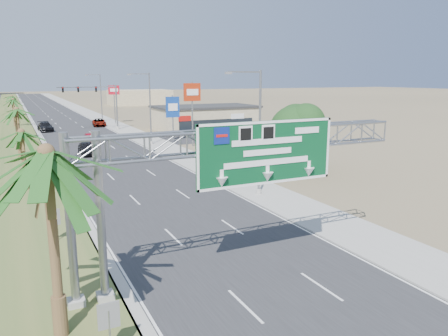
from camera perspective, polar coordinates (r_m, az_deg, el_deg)
name	(u,v)px	position (r m, az deg, el deg)	size (l,w,h in m)	color
road	(55,115)	(118.54, -21.16, 6.49)	(12.00, 300.00, 0.02)	#28282B
sidewalk_right	(90,113)	(119.56, -17.08, 6.83)	(4.00, 300.00, 0.10)	#9E9B93
median_grass	(11,116)	(118.10, -26.01, 6.10)	(7.00, 300.00, 0.12)	#455E29
sign_gantry	(233,153)	(20.15, 1.25, 2.03)	(16.75, 1.24, 7.50)	gray
palm_near	(46,154)	(15.96, -22.21, 1.71)	(5.70, 5.70, 8.35)	brown
palm_row_b	(21,133)	(39.99, -24.96, 4.16)	(3.99, 3.99, 5.95)	brown
palm_row_c	(17,111)	(55.85, -25.47, 6.80)	(3.99, 3.99, 6.75)	brown
palm_row_d	(15,111)	(73.89, -25.63, 6.78)	(3.99, 3.99, 5.45)	brown
palm_row_e	(13,100)	(92.82, -25.85, 7.98)	(3.99, 3.99, 6.15)	brown
palm_row_f	(12,97)	(117.82, -25.97, 8.37)	(3.99, 3.99, 5.75)	brown
streetlight_near	(257,138)	(34.80, 4.39, 3.90)	(3.27, 0.44, 10.00)	gray
streetlight_mid	(149,111)	(62.40, -9.77, 7.29)	(3.27, 0.44, 10.00)	gray
streetlight_far	(100,99)	(97.42, -15.85, 8.61)	(3.27, 0.44, 10.00)	gray
signal_mast	(105,103)	(81.29, -15.26, 8.19)	(10.28, 0.71, 8.00)	gray
store_building	(205,118)	(80.78, -2.46, 6.54)	(18.00, 10.00, 4.00)	tan
oak_near	(306,130)	(42.37, 10.68, 4.93)	(4.50, 4.50, 6.80)	brown
oak_far	(306,131)	(47.41, 10.69, 4.79)	(3.50, 3.50, 5.60)	brown
median_signback_a	(109,320)	(16.08, -14.80, -18.60)	(0.75, 0.08, 2.08)	gray
median_signback_b	(53,220)	(27.00, -21.39, -6.32)	(0.75, 0.08, 2.08)	gray
building_distant_right	(140,97)	(153.24, -10.94, 9.05)	(20.00, 12.00, 5.00)	tan
car_left_lane	(88,148)	(56.36, -17.39, 2.46)	(1.91, 4.74, 1.61)	black
car_mid_lane	(91,138)	(66.77, -16.97, 3.75)	(1.39, 3.98, 1.31)	maroon
car_right_lane	(99,123)	(88.61, -15.99, 5.73)	(2.37, 5.14, 1.43)	gray
car_far	(45,127)	(83.42, -22.31, 5.00)	(2.21, 5.44, 1.58)	black
pole_sign_red_near	(192,96)	(60.26, -4.18, 9.39)	(2.41, 0.39, 8.81)	gray
pole_sign_blue	(173,109)	(64.86, -6.73, 7.72)	(2.01, 0.41, 6.81)	gray
pole_sign_red_far	(114,93)	(92.26, -14.18, 9.49)	(2.20, 0.90, 7.90)	gray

